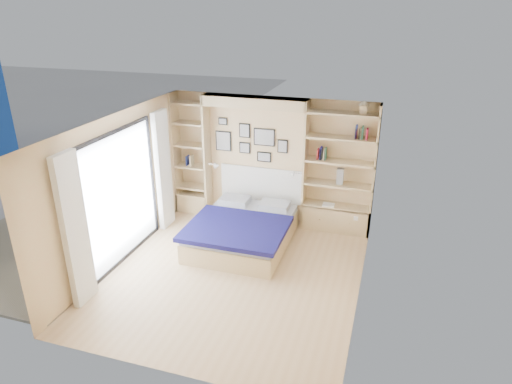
% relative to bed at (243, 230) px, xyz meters
% --- Properties ---
extents(ground, '(4.50, 4.50, 0.00)m').
position_rel_bed_xyz_m(ground, '(0.19, -1.03, -0.28)').
color(ground, tan).
rests_on(ground, ground).
extents(room_shell, '(4.50, 4.50, 4.50)m').
position_rel_bed_xyz_m(room_shell, '(-0.19, 0.49, 0.80)').
color(room_shell, '#CEB57F').
rests_on(room_shell, ground).
extents(bed, '(1.72, 2.28, 1.07)m').
position_rel_bed_xyz_m(bed, '(0.00, 0.00, 0.00)').
color(bed, tan).
rests_on(bed, ground).
extents(photo_gallery, '(1.48, 0.02, 0.82)m').
position_rel_bed_xyz_m(photo_gallery, '(-0.26, 1.19, 1.33)').
color(photo_gallery, black).
rests_on(photo_gallery, ground).
extents(reading_lamps, '(1.92, 0.12, 0.15)m').
position_rel_bed_xyz_m(reading_lamps, '(-0.11, 0.97, 0.83)').
color(reading_lamps, silver).
rests_on(reading_lamps, ground).
extents(shelf_decor, '(3.55, 0.23, 2.03)m').
position_rel_bed_xyz_m(shelf_decor, '(1.39, 1.04, 1.44)').
color(shelf_decor, '#A51E1E').
rests_on(shelf_decor, ground).
extents(deck, '(3.20, 4.00, 0.05)m').
position_rel_bed_xyz_m(deck, '(-3.41, -1.03, -0.28)').
color(deck, '#746A56').
rests_on(deck, ground).
extents(deck_chair, '(0.64, 0.84, 0.75)m').
position_rel_bed_xyz_m(deck_chair, '(-3.35, -1.23, 0.08)').
color(deck_chair, tan).
rests_on(deck_chair, ground).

